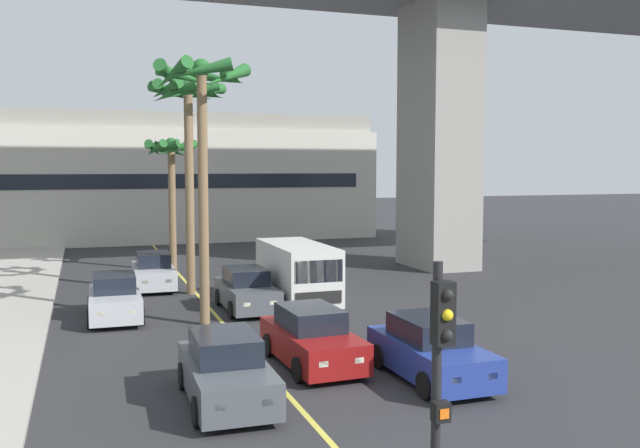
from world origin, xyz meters
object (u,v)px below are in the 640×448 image
palm_tree_near_median (171,161)px  palm_tree_mid_median (202,105)px  car_queue_second (226,371)px  traffic_light_median_near (439,385)px  delivery_van (297,272)px  car_queue_fifth (115,299)px  car_queue_fourth (312,339)px  car_queue_sixth (247,291)px  car_queue_front (430,351)px  palm_tree_far_median (188,115)px  car_queue_third (153,272)px

palm_tree_near_median → palm_tree_mid_median: palm_tree_mid_median is taller
car_queue_second → traffic_light_median_near: traffic_light_median_near is taller
delivery_van → car_queue_fifth: bearing=-177.2°
palm_tree_mid_median → palm_tree_near_median: bearing=87.8°
car_queue_second → car_queue_fourth: bearing=38.1°
car_queue_second → car_queue_sixth: 10.10m
car_queue_second → palm_tree_near_median: palm_tree_near_median is taller
car_queue_front → delivery_van: 10.12m
car_queue_front → delivery_van: bearing=92.2°
car_queue_sixth → palm_tree_far_median: bearing=110.9°
car_queue_front → palm_tree_far_median: size_ratio=0.46×
car_queue_third → palm_tree_mid_median: (0.94, -7.71, 6.64)m
traffic_light_median_near → palm_tree_mid_median: bearing=90.8°
car_queue_third → palm_tree_mid_median: palm_tree_mid_median is taller
traffic_light_median_near → palm_tree_near_median: 28.50m
palm_tree_far_median → palm_tree_near_median: bearing=89.1°
car_queue_third → delivery_van: size_ratio=0.79×
car_queue_front → palm_tree_near_median: palm_tree_near_median is taller
car_queue_third → palm_tree_near_median: (1.43, 4.87, 4.88)m
car_queue_fifth → palm_tree_mid_median: (2.82, -1.92, 6.64)m
car_queue_front → car_queue_third: bearing=108.8°
car_queue_second → car_queue_fifth: bearing=101.6°
car_queue_fifth → traffic_light_median_near: traffic_light_median_near is taller
car_queue_front → car_queue_sixth: 10.03m
palm_tree_far_median → car_queue_second: bearing=-95.0°
car_queue_fourth → traffic_light_median_near: (-1.72, -10.09, 1.99)m
car_queue_fourth → delivery_van: bearing=75.6°
car_queue_second → palm_tree_far_median: bearing=85.0°
car_queue_fifth → car_queue_sixth: bearing=-0.5°
car_queue_fifth → car_queue_sixth: same height
car_queue_fourth → traffic_light_median_near: size_ratio=0.99×
car_queue_fourth → palm_tree_mid_median: bearing=108.7°
car_queue_fifth → palm_tree_mid_median: palm_tree_mid_median is taller
car_queue_fifth → palm_tree_mid_median: 7.46m
car_queue_fourth → car_queue_fifth: same height
car_queue_front → car_queue_sixth: (-2.47, 9.72, 0.00)m
car_queue_fifth → delivery_van: (6.80, 0.33, 0.57)m
delivery_van → palm_tree_mid_median: bearing=-150.4°
car_queue_sixth → palm_tree_near_median: palm_tree_near_median is taller
palm_tree_near_median → palm_tree_mid_median: bearing=-92.2°
car_queue_front → car_queue_third: same height
car_queue_fourth → car_queue_sixth: (-0.04, 7.58, 0.00)m
car_queue_sixth → traffic_light_median_near: (-1.68, -17.66, 1.99)m
car_queue_second → palm_tree_far_median: (1.21, 13.68, 6.73)m
palm_tree_mid_median → car_queue_third: bearing=97.0°
car_queue_front → palm_tree_mid_median: (-4.36, 7.84, 6.64)m
palm_tree_mid_median → palm_tree_far_median: palm_tree_far_median is taller
car_queue_sixth → palm_tree_far_median: (-1.51, 3.95, 6.73)m
car_queue_sixth → traffic_light_median_near: traffic_light_median_near is taller
car_queue_sixth → palm_tree_near_median: (-1.40, 10.70, 4.88)m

